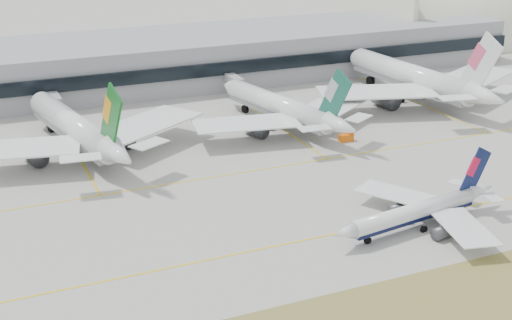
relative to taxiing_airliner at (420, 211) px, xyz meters
name	(u,v)px	position (x,y,z in m)	size (l,w,h in m)	color
ground	(251,237)	(-30.58, 8.69, -3.24)	(3000.00, 3000.00, 0.00)	#98958E
taxiing_airliner	(420,211)	(0.00, 0.00, 0.00)	(39.91, 34.38, 13.44)	white
widebody_eva	(76,129)	(-51.50, 66.09, 2.84)	(63.10, 62.54, 22.87)	white
widebody_cathay	(283,108)	(2.09, 63.82, 2.24)	(56.59, 56.24, 20.62)	white
widebody_china_air	(416,79)	(49.61, 71.69, 3.55)	(71.42, 70.11, 25.54)	white
terminal	(110,64)	(-30.58, 123.52, 4.26)	(280.00, 43.10, 15.00)	gray
hangar	(460,38)	(123.99, 143.69, -3.10)	(91.00, 60.00, 60.00)	beige
gse_c	(347,137)	(12.40, 48.05, -2.19)	(3.55, 2.00, 2.60)	#E65E0C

